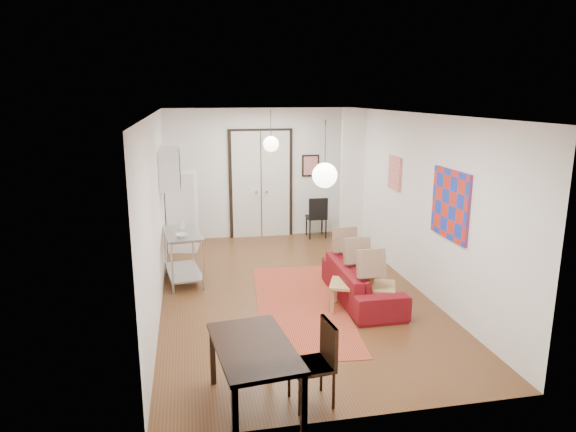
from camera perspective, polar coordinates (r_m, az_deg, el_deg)
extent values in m
plane|color=brown|center=(8.63, 0.36, -8.31)|extent=(7.00, 7.00, 0.00)
cube|color=silver|center=(8.02, 0.39, 11.30)|extent=(4.20, 7.00, 0.02)
cube|color=white|center=(11.60, -3.07, 4.74)|extent=(4.20, 0.02, 2.90)
cube|color=white|center=(4.96, 8.50, -7.35)|extent=(4.20, 0.02, 2.90)
cube|color=white|center=(8.07, -14.41, 0.49)|extent=(0.02, 7.00, 2.90)
cube|color=white|center=(8.86, 13.82, 1.66)|extent=(0.02, 7.00, 2.90)
cube|color=silver|center=(11.60, -3.02, 3.49)|extent=(1.44, 0.06, 2.50)
cube|color=white|center=(11.10, 7.16, 4.26)|extent=(0.50, 0.10, 2.90)
cube|color=white|center=(9.45, -13.00, 5.20)|extent=(0.35, 1.00, 0.70)
cube|color=red|center=(7.72, 17.59, 1.23)|extent=(0.05, 1.00, 1.00)
cube|color=#EEE4C6|center=(9.51, 11.79, 4.69)|extent=(0.05, 0.50, 0.60)
cube|color=red|center=(11.77, 2.53, 5.61)|extent=(0.40, 0.03, 0.50)
cube|color=#965F3E|center=(9.95, -13.80, 5.84)|extent=(0.03, 0.44, 0.54)
sphere|color=white|center=(10.03, -1.90, 8.00)|extent=(0.30, 0.30, 0.30)
cylinder|color=black|center=(10.00, -1.92, 10.28)|extent=(0.01, 0.01, 0.50)
sphere|color=white|center=(6.15, 4.10, 4.53)|extent=(0.30, 0.30, 0.30)
cylinder|color=black|center=(6.10, 4.17, 8.25)|extent=(0.01, 0.01, 0.50)
cube|color=#B34A2C|center=(8.09, 1.41, -9.82)|extent=(1.64, 3.65, 0.01)
imported|color=maroon|center=(8.27, 8.23, -7.26)|extent=(0.79, 2.02, 0.59)
cube|color=tan|center=(7.84, 8.27, -7.60)|extent=(1.09, 0.85, 0.04)
cube|color=tan|center=(7.60, 5.68, -9.93)|extent=(0.07, 0.07, 0.38)
cube|color=tan|center=(7.88, 11.69, -9.30)|extent=(0.07, 0.07, 0.38)
cube|color=tan|center=(7.98, 4.80, -8.75)|extent=(0.07, 0.07, 0.38)
cube|color=tan|center=(8.24, 10.55, -8.21)|extent=(0.07, 0.07, 0.38)
imported|color=#315B29|center=(7.79, 9.03, -5.97)|extent=(0.47, 0.44, 0.41)
cube|color=#B6B8BB|center=(8.98, -11.70, -1.88)|extent=(0.73, 1.23, 0.04)
cube|color=#B6B8BB|center=(9.19, -11.49, -6.07)|extent=(0.69, 1.18, 0.03)
cylinder|color=#B6B8BB|center=(8.60, -13.25, -5.68)|extent=(0.04, 0.04, 0.87)
cylinder|color=#B6B8BB|center=(8.59, -9.91, -5.54)|extent=(0.04, 0.04, 0.87)
cylinder|color=#B6B8BB|center=(9.63, -13.04, -3.61)|extent=(0.04, 0.04, 0.87)
cylinder|color=#B6B8BB|center=(9.62, -10.07, -3.48)|extent=(0.04, 0.04, 0.87)
imported|color=beige|center=(8.68, -11.72, -2.11)|extent=(0.27, 0.27, 0.05)
imported|color=teal|center=(9.20, -11.72, -0.81)|extent=(0.11, 0.11, 0.18)
cube|color=white|center=(10.86, -11.63, 0.54)|extent=(0.66, 0.66, 1.65)
cube|color=black|center=(5.36, -3.83, -14.35)|extent=(0.89, 1.39, 0.05)
cube|color=black|center=(5.01, -6.80, -21.52)|extent=(0.06, 0.06, 0.67)
cube|color=black|center=(5.08, 1.10, -20.84)|extent=(0.06, 0.06, 0.67)
cube|color=black|center=(6.04, -7.73, -14.96)|extent=(0.06, 0.06, 0.67)
cube|color=black|center=(6.10, -1.38, -14.52)|extent=(0.06, 0.06, 0.67)
cube|color=#3B2212|center=(5.58, 2.58, -16.28)|extent=(0.47, 0.46, 0.04)
cube|color=#3B2212|center=(5.64, 2.13, -13.16)|extent=(0.09, 0.41, 0.45)
cylinder|color=#3B2212|center=(5.51, 1.16, -19.35)|extent=(0.03, 0.03, 0.43)
cylinder|color=#3B2212|center=(5.58, 4.89, -18.91)|extent=(0.03, 0.03, 0.43)
cylinder|color=#3B2212|center=(5.82, 0.35, -17.41)|extent=(0.03, 0.03, 0.43)
cylinder|color=#3B2212|center=(5.89, 3.86, -17.04)|extent=(0.03, 0.03, 0.43)
cube|color=#3B2212|center=(5.58, 2.58, -16.28)|extent=(0.47, 0.46, 0.04)
cube|color=#3B2212|center=(5.64, 2.13, -13.16)|extent=(0.09, 0.41, 0.45)
cylinder|color=#3B2212|center=(5.51, 1.16, -19.35)|extent=(0.03, 0.03, 0.43)
cylinder|color=#3B2212|center=(5.58, 4.89, -18.91)|extent=(0.03, 0.03, 0.43)
cylinder|color=#3B2212|center=(5.82, 0.35, -17.41)|extent=(0.03, 0.03, 0.43)
cylinder|color=#3B2212|center=(5.89, 3.86, -17.04)|extent=(0.03, 0.03, 0.43)
cube|color=black|center=(11.69, 3.15, -0.14)|extent=(0.43, 0.43, 0.04)
cube|color=black|center=(11.82, 2.93, 1.25)|extent=(0.43, 0.04, 0.46)
cylinder|color=black|center=(11.53, 2.47, -1.51)|extent=(0.03, 0.03, 0.46)
cylinder|color=black|center=(11.62, 4.24, -1.41)|extent=(0.03, 0.03, 0.46)
cylinder|color=black|center=(11.87, 2.05, -1.06)|extent=(0.03, 0.03, 0.46)
cylinder|color=black|center=(11.96, 3.78, -0.97)|extent=(0.03, 0.03, 0.46)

